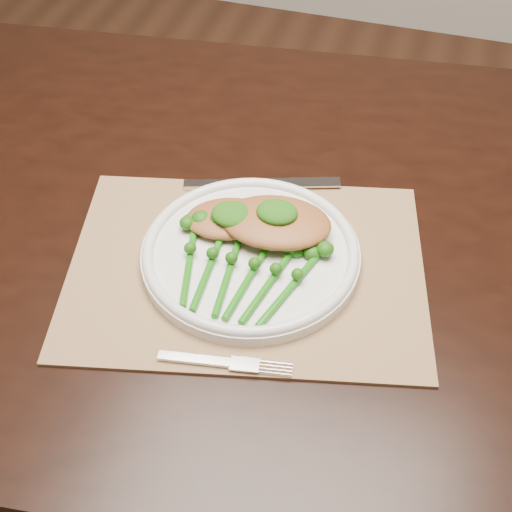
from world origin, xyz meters
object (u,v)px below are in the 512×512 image
(placemat, at_px, (246,268))
(dinner_plate, at_px, (251,253))
(chicken_fillet_left, at_px, (229,219))
(broccolini_bundle, at_px, (238,277))
(dining_table, at_px, (266,373))

(placemat, height_order, dinner_plate, dinner_plate)
(chicken_fillet_left, height_order, broccolini_bundle, same)
(chicken_fillet_left, relative_size, broccolini_bundle, 0.66)
(dinner_plate, height_order, broccolini_bundle, broccolini_bundle)
(placemat, distance_m, broccolini_bundle, 0.04)
(dinner_plate, distance_m, broccolini_bundle, 0.05)
(placemat, relative_size, chicken_fillet_left, 3.96)
(placemat, height_order, chicken_fillet_left, chicken_fillet_left)
(dining_table, relative_size, broccolini_bundle, 9.74)
(chicken_fillet_left, xyz_separation_m, broccolini_bundle, (0.04, -0.09, -0.01))
(dining_table, xyz_separation_m, broccolini_bundle, (0.00, -0.14, 0.40))
(broccolini_bundle, bearing_deg, dinner_plate, 91.29)
(placemat, bearing_deg, broccolini_bundle, -101.29)
(dining_table, relative_size, placemat, 3.75)
(placemat, xyz_separation_m, chicken_fillet_left, (-0.04, 0.05, 0.03))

